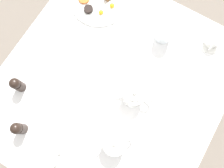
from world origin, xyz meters
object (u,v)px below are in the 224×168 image
breakfast_plate (100,1)px  fork_spare (52,95)px  water_glass_tall (165,32)px  fork_by_plate (206,73)px  salt_grinder (17,85)px  teapot_far (115,143)px  teapot_near (134,95)px  napkin_folded (168,148)px  knife_by_plate (57,44)px  teacup_with_saucer_right (49,160)px  pepper_grinder (18,128)px  teacup_with_saucer_left (212,40)px

breakfast_plate → fork_spare: breakfast_plate is taller
water_glass_tall → fork_by_plate: bearing=-12.2°
salt_grinder → fork_by_plate: (0.76, 0.54, -0.05)m
teapot_far → water_glass_tall: teapot_far is taller
teapot_near → salt_grinder: (-0.50, -0.24, 0.00)m
napkin_folded → knife_by_plate: bearing=167.1°
water_glass_tall → teacup_with_saucer_right: bearing=-101.1°
breakfast_plate → teacup_with_saucer_right: teacup_with_saucer_right is taller
teapot_near → knife_by_plate: (-0.48, 0.04, -0.05)m
pepper_grinder → breakfast_plate: bearing=93.1°
breakfast_plate → teacup_with_saucer_right: 0.85m
pepper_grinder → teacup_with_saucer_left: bearing=56.1°
teapot_near → water_glass_tall: 0.36m
water_glass_tall → fork_spare: 0.64m
teacup_with_saucer_right → water_glass_tall: 0.82m
teapot_near → teacup_with_saucer_left: (0.20, 0.46, -0.02)m
teapot_far → pepper_grinder: teapot_far is taller
water_glass_tall → teapot_near: bearing=-86.1°
teacup_with_saucer_right → knife_by_plate: teacup_with_saucer_right is taller
teacup_with_saucer_right → pepper_grinder: pepper_grinder is taller
pepper_grinder → fork_spare: bearing=82.0°
teacup_with_saucer_left → salt_grinder: size_ratio=1.27×
pepper_grinder → napkin_folded: (0.63, 0.27, -0.05)m
teacup_with_saucer_left → knife_by_plate: 0.80m
fork_spare → water_glass_tall: bearing=59.8°
teacup_with_saucer_left → fork_by_plate: size_ratio=0.88×
napkin_folded → knife_by_plate: (-0.74, 0.17, -0.00)m
teacup_with_saucer_right → salt_grinder: salt_grinder is taller
teapot_far → fork_by_plate: size_ratio=0.98×
breakfast_plate → pepper_grinder: size_ratio=2.96×
salt_grinder → fork_spare: bearing=16.0°
teapot_far → water_glass_tall: bearing=-132.3°
teapot_far → water_glass_tall: (-0.06, 0.59, 0.01)m
knife_by_plate → water_glass_tall: bearing=35.0°
teacup_with_saucer_left → water_glass_tall: bearing=-156.0°
teacup_with_saucer_left → pepper_grinder: size_ratio=1.27×
breakfast_plate → salt_grinder: salt_grinder is taller
teapot_far → knife_by_plate: (-0.51, 0.28, -0.05)m
breakfast_plate → fork_spare: 0.57m
pepper_grinder → napkin_folded: 0.69m
pepper_grinder → salt_grinder: bearing=128.1°
water_glass_tall → knife_by_plate: (-0.45, -0.32, -0.06)m
water_glass_tall → salt_grinder: size_ratio=1.08×
teacup_with_saucer_right → pepper_grinder: bearing=166.1°
salt_grinder → fork_spare: 0.17m
breakfast_plate → teapot_near: bearing=-41.2°
salt_grinder → knife_by_plate: size_ratio=0.58×
napkin_folded → fork_by_plate: napkin_folded is taller
teacup_with_saucer_right → fork_spare: bearing=122.8°
teacup_with_saucer_left → pepper_grinder: bearing=-123.9°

